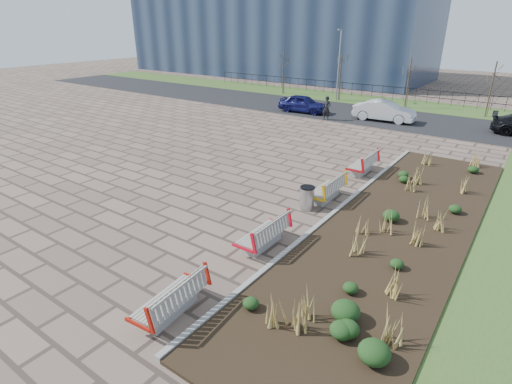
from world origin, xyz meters
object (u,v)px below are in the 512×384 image
Objects in this scene: litter_bin at (307,198)px; bench_a at (169,297)px; car_silver at (384,111)px; lamp_west at (339,66)px; pedestrian at (327,108)px; bench_c at (326,188)px; bench_d at (362,163)px; bench_b at (262,232)px; car_blue at (303,104)px.

bench_a is at bearing -88.62° from litter_bin.
litter_bin is at bearing 86.70° from bench_a.
lamp_west is at bearing 45.51° from car_silver.
litter_bin is 0.52× the size of pedestrian.
bench_c is 3.84m from bench_d.
lamp_west reaches higher than bench_d.
bench_c is at bearing -90.35° from bench_d.
bench_c and bench_d have the same top height.
litter_bin is at bearing -98.97° from bench_c.
lamp_west is (-9.00, 28.76, 2.54)m from bench_a.
car_silver is at bearing 92.18° from bench_a.
pedestrian is 0.29× the size of lamp_west.
pedestrian is 8.13m from lamp_west.
litter_bin is (-0.17, 3.29, -0.05)m from bench_b.
car_silver is (-2.83, 15.06, 0.24)m from bench_c.
bench_a is at bearing -90.35° from bench_d.
pedestrian is at bearing 124.68° from bench_d.
lamp_west is (-9.00, 24.78, 2.54)m from bench_b.
bench_b is at bearing -86.96° from litter_bin.
pedestrian is (-6.36, 17.41, 0.36)m from bench_b.
lamp_west is (-8.83, 21.50, 2.59)m from litter_bin.
bench_b is at bearing -158.23° from car_blue.
pedestrian is at bearing -70.28° from lamp_west.
car_silver reaches higher than bench_b.
lamp_west is (-2.64, 7.37, 2.18)m from pedestrian.
bench_b is at bearing -70.04° from lamp_west.
bench_b is 8.34m from bench_d.
pedestrian is at bearing 115.42° from bench_c.
bench_c is 0.35× the size of lamp_west.
bench_b is 1.00× the size of bench_c.
bench_c is at bearing -65.06° from pedestrian.
bench_b reaches higher than litter_bin.
bench_d is (0.00, 3.84, 0.00)m from bench_c.
bench_d is (0.00, 8.34, 0.00)m from bench_b.
bench_a is at bearing -90.81° from bench_c.
car_blue reaches higher than bench_a.
litter_bin is 16.50m from car_silver.
pedestrian reaches higher than bench_b.
litter_bin is at bearing 92.83° from bench_b.
car_silver is (-2.66, 16.28, 0.29)m from litter_bin.
litter_bin is 0.23× the size of car_blue.
litter_bin is 23.38m from lamp_west.
pedestrian reaches higher than bench_c.
bench_a is 0.35× the size of lamp_west.
lamp_west reaches higher than pedestrian.
car_silver is at bearing 99.26° from litter_bin.
bench_c is 16.91m from car_blue.
car_blue is (-2.70, 1.37, -0.17)m from pedestrian.
bench_a is at bearing -162.28° from car_blue.
pedestrian is (-6.36, 9.07, 0.36)m from bench_d.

